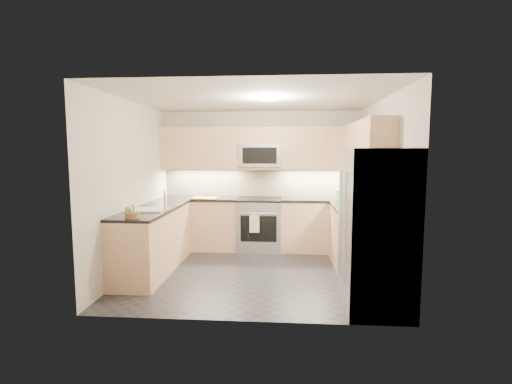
% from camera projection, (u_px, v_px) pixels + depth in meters
% --- Properties ---
extents(floor, '(3.60, 3.20, 0.00)m').
position_uv_depth(floor, '(254.00, 272.00, 5.46)').
color(floor, '#222227').
rests_on(floor, ground).
extents(ceiling, '(3.60, 3.20, 0.02)m').
position_uv_depth(ceiling, '(254.00, 99.00, 5.19)').
color(ceiling, beige).
rests_on(ceiling, wall_back).
extents(wall_back, '(3.60, 0.02, 2.50)m').
position_uv_depth(wall_back, '(261.00, 179.00, 6.91)').
color(wall_back, beige).
rests_on(wall_back, floor).
extents(wall_front, '(3.60, 0.02, 2.50)m').
position_uv_depth(wall_front, '(242.00, 203.00, 3.74)').
color(wall_front, beige).
rests_on(wall_front, floor).
extents(wall_left, '(0.02, 3.20, 2.50)m').
position_uv_depth(wall_left, '(133.00, 187.00, 5.45)').
color(wall_left, beige).
rests_on(wall_left, floor).
extents(wall_right, '(0.02, 3.20, 2.50)m').
position_uv_depth(wall_right, '(382.00, 189.00, 5.19)').
color(wall_right, beige).
rests_on(wall_right, floor).
extents(base_cab_back_left, '(1.42, 0.60, 0.90)m').
position_uv_depth(base_cab_back_left, '(200.00, 224.00, 6.78)').
color(base_cab_back_left, '#DBAC83').
rests_on(base_cab_back_left, floor).
extents(base_cab_back_right, '(1.42, 0.60, 0.90)m').
position_uv_depth(base_cab_back_right, '(321.00, 226.00, 6.62)').
color(base_cab_back_right, '#DBAC83').
rests_on(base_cab_back_right, floor).
extents(base_cab_right, '(0.60, 1.70, 0.90)m').
position_uv_depth(base_cab_right, '(357.00, 241.00, 5.45)').
color(base_cab_right, '#DBAC83').
rests_on(base_cab_right, floor).
extents(base_cab_peninsula, '(0.60, 2.00, 0.90)m').
position_uv_depth(base_cab_peninsula, '(154.00, 240.00, 5.52)').
color(base_cab_peninsula, '#DBAC83').
rests_on(base_cab_peninsula, floor).
extents(countertop_back_left, '(1.42, 0.63, 0.04)m').
position_uv_depth(countertop_back_left, '(200.00, 198.00, 6.73)').
color(countertop_back_left, black).
rests_on(countertop_back_left, base_cab_back_left).
extents(countertop_back_right, '(1.42, 0.63, 0.04)m').
position_uv_depth(countertop_back_right, '(321.00, 200.00, 6.57)').
color(countertop_back_right, black).
rests_on(countertop_back_right, base_cab_back_right).
extents(countertop_right, '(0.63, 1.70, 0.04)m').
position_uv_depth(countertop_right, '(357.00, 210.00, 5.40)').
color(countertop_right, black).
rests_on(countertop_right, base_cab_right).
extents(countertop_peninsula, '(0.63, 2.00, 0.04)m').
position_uv_depth(countertop_peninsula, '(153.00, 209.00, 5.47)').
color(countertop_peninsula, black).
rests_on(countertop_peninsula, base_cab_peninsula).
extents(upper_cab_back, '(3.60, 0.35, 0.75)m').
position_uv_depth(upper_cab_back, '(260.00, 148.00, 6.67)').
color(upper_cab_back, '#DBAC83').
rests_on(upper_cab_back, wall_back).
extents(upper_cab_right, '(0.35, 1.95, 0.75)m').
position_uv_depth(upper_cab_right, '(366.00, 148.00, 5.42)').
color(upper_cab_right, '#DBAC83').
rests_on(upper_cab_right, wall_right).
extents(backsplash_back, '(3.60, 0.01, 0.51)m').
position_uv_depth(backsplash_back, '(261.00, 182.00, 6.91)').
color(backsplash_back, '#C8B590').
rests_on(backsplash_back, wall_back).
extents(backsplash_right, '(0.01, 2.30, 0.51)m').
position_uv_depth(backsplash_right, '(374.00, 189.00, 5.64)').
color(backsplash_right, '#C8B590').
rests_on(backsplash_right, wall_right).
extents(gas_range, '(0.76, 0.65, 0.91)m').
position_uv_depth(gas_range, '(260.00, 225.00, 6.67)').
color(gas_range, gray).
rests_on(gas_range, floor).
extents(range_cooktop, '(0.76, 0.65, 0.03)m').
position_uv_depth(range_cooktop, '(260.00, 199.00, 6.62)').
color(range_cooktop, black).
rests_on(range_cooktop, gas_range).
extents(oven_door_glass, '(0.62, 0.02, 0.45)m').
position_uv_depth(oven_door_glass, '(259.00, 229.00, 6.35)').
color(oven_door_glass, black).
rests_on(oven_door_glass, gas_range).
extents(oven_handle, '(0.60, 0.02, 0.02)m').
position_uv_depth(oven_handle, '(258.00, 213.00, 6.30)').
color(oven_handle, '#B2B5BA').
rests_on(oven_handle, gas_range).
extents(microwave, '(0.76, 0.40, 0.40)m').
position_uv_depth(microwave, '(260.00, 155.00, 6.66)').
color(microwave, '#929399').
rests_on(microwave, upper_cab_back).
extents(microwave_door, '(0.60, 0.01, 0.28)m').
position_uv_depth(microwave_door, '(260.00, 155.00, 6.46)').
color(microwave_door, black).
rests_on(microwave_door, microwave).
extents(refrigerator, '(0.70, 0.90, 1.80)m').
position_uv_depth(refrigerator, '(376.00, 230.00, 4.11)').
color(refrigerator, '#9A9BA1').
rests_on(refrigerator, floor).
extents(fridge_handle_left, '(0.02, 0.02, 1.20)m').
position_uv_depth(fridge_handle_left, '(345.00, 228.00, 3.96)').
color(fridge_handle_left, '#B2B5BA').
rests_on(fridge_handle_left, refrigerator).
extents(fridge_handle_right, '(0.02, 0.02, 1.20)m').
position_uv_depth(fridge_handle_right, '(340.00, 222.00, 4.32)').
color(fridge_handle_right, '#B2B5BA').
rests_on(fridge_handle_right, refrigerator).
extents(sink_basin, '(0.52, 0.38, 0.16)m').
position_uv_depth(sink_basin, '(147.00, 215.00, 5.22)').
color(sink_basin, white).
rests_on(sink_basin, base_cab_peninsula).
extents(faucet, '(0.03, 0.03, 0.28)m').
position_uv_depth(faucet, '(165.00, 201.00, 5.18)').
color(faucet, silver).
rests_on(faucet, countertop_peninsula).
extents(utensil_bowl, '(0.34, 0.34, 0.17)m').
position_uv_depth(utensil_bowl, '(344.00, 195.00, 6.42)').
color(utensil_bowl, '#4DA446').
rests_on(utensil_bowl, countertop_back_right).
extents(cutting_board, '(0.50, 0.39, 0.01)m').
position_uv_depth(cutting_board, '(205.00, 198.00, 6.60)').
color(cutting_board, orange).
rests_on(cutting_board, countertop_back_left).
extents(fruit_basket, '(0.22, 0.22, 0.07)m').
position_uv_depth(fruit_basket, '(133.00, 215.00, 4.64)').
color(fruit_basket, olive).
rests_on(fruit_basket, countertop_peninsula).
extents(fruit_apple, '(0.08, 0.08, 0.08)m').
position_uv_depth(fruit_apple, '(132.00, 208.00, 4.69)').
color(fruit_apple, '#AA132A').
rests_on(fruit_apple, fruit_basket).
extents(fruit_pear, '(0.08, 0.08, 0.08)m').
position_uv_depth(fruit_pear, '(130.00, 209.00, 4.59)').
color(fruit_pear, '#5DC755').
rests_on(fruit_pear, fruit_basket).
extents(dish_towel_check, '(0.17, 0.04, 0.31)m').
position_uv_depth(dish_towel_check, '(254.00, 223.00, 6.30)').
color(dish_towel_check, white).
rests_on(dish_towel_check, oven_handle).
extents(fruit_orange, '(0.07, 0.07, 0.07)m').
position_uv_depth(fruit_orange, '(128.00, 209.00, 4.63)').
color(fruit_orange, orange).
rests_on(fruit_orange, fruit_basket).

